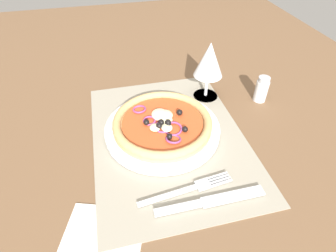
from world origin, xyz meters
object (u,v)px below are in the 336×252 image
(knife, at_px, (212,201))
(napkin, at_px, (100,246))
(pepper_shaker, at_px, (262,89))
(fork, at_px, (191,188))
(wine_glass, at_px, (209,62))
(plate, at_px, (162,129))
(pizza, at_px, (162,122))

(knife, height_order, napkin, knife)
(pepper_shaker, bearing_deg, napkin, -55.17)
(fork, bearing_deg, wine_glass, 58.96)
(napkin, bearing_deg, pepper_shaker, 124.83)
(plate, height_order, knife, plate)
(wine_glass, relative_size, napkin, 1.07)
(pizza, relative_size, wine_glass, 1.46)
(knife, distance_m, wine_glass, 0.34)
(knife, relative_size, napkin, 1.43)
(plate, xyz_separation_m, pepper_shaker, (-0.06, 0.27, 0.02))
(napkin, bearing_deg, knife, 99.47)
(wine_glass, height_order, pepper_shaker, wine_glass)
(pizza, height_order, knife, pizza)
(pizza, relative_size, knife, 1.09)
(pizza, height_order, napkin, pizza)
(fork, relative_size, knife, 0.90)
(fork, bearing_deg, plate, 89.05)
(wine_glass, bearing_deg, napkin, -40.46)
(napkin, bearing_deg, wine_glass, 139.54)
(pizza, height_order, fork, pizza)
(wine_glass, bearing_deg, plate, -51.67)
(knife, bearing_deg, napkin, -170.68)
(plate, bearing_deg, knife, 12.46)
(napkin, bearing_deg, pizza, 146.87)
(knife, height_order, pepper_shaker, pepper_shaker)
(napkin, relative_size, pepper_shaker, 2.09)
(wine_glass, relative_size, pepper_shaker, 2.22)
(knife, bearing_deg, pizza, 102.31)
(plate, distance_m, fork, 0.16)
(plate, distance_m, napkin, 0.27)
(napkin, distance_m, pepper_shaker, 0.51)
(pizza, relative_size, pepper_shaker, 3.25)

